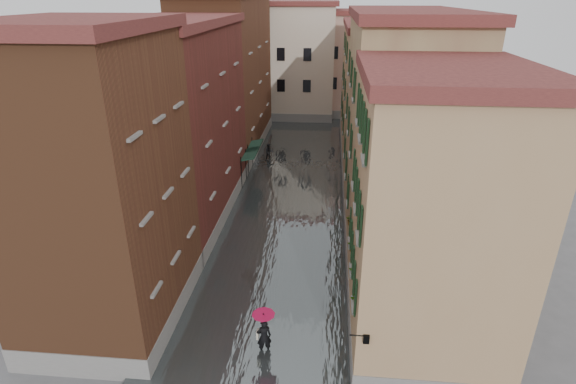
% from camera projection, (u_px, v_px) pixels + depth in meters
% --- Properties ---
extents(ground, '(120.00, 120.00, 0.00)m').
position_uv_depth(ground, '(269.00, 297.00, 23.10)').
color(ground, '#565658').
rests_on(ground, ground).
extents(floodwater, '(10.00, 60.00, 0.20)m').
position_uv_depth(floodwater, '(291.00, 193.00, 34.89)').
color(floodwater, '#474E4F').
rests_on(floodwater, ground).
extents(building_left_near, '(6.00, 8.00, 13.00)m').
position_uv_depth(building_left_near, '(99.00, 192.00, 19.25)').
color(building_left_near, brown).
rests_on(building_left_near, ground).
extents(building_left_mid, '(6.00, 14.00, 12.50)m').
position_uv_depth(building_left_mid, '(180.00, 128.00, 29.36)').
color(building_left_mid, '#5B211C').
rests_on(building_left_mid, ground).
extents(building_left_far, '(6.00, 16.00, 14.00)m').
position_uv_depth(building_left_far, '(228.00, 77.00, 42.71)').
color(building_left_far, brown).
rests_on(building_left_far, ground).
extents(building_right_near, '(6.00, 8.00, 11.50)m').
position_uv_depth(building_right_near, '(430.00, 222.00, 18.35)').
color(building_right_near, '#A27C53').
rests_on(building_right_near, ground).
extents(building_right_mid, '(6.00, 14.00, 13.00)m').
position_uv_depth(building_right_mid, '(397.00, 129.00, 28.06)').
color(building_right_mid, tan).
rests_on(building_right_mid, ground).
extents(building_right_far, '(6.00, 16.00, 11.50)m').
position_uv_depth(building_right_far, '(376.00, 93.00, 42.01)').
color(building_right_far, '#A27C53').
rests_on(building_right_far, ground).
extents(building_end_cream, '(12.00, 9.00, 13.00)m').
position_uv_depth(building_end_cream, '(285.00, 62.00, 55.31)').
color(building_end_cream, beige).
rests_on(building_end_cream, ground).
extents(building_end_pink, '(10.00, 9.00, 12.00)m').
position_uv_depth(building_end_pink, '(357.00, 65.00, 56.56)').
color(building_end_pink, tan).
rests_on(building_end_pink, ground).
extents(awning_near, '(1.09, 3.11, 2.80)m').
position_uv_depth(awning_near, '(250.00, 155.00, 35.95)').
color(awning_near, '#153023').
rests_on(awning_near, ground).
extents(awning_far, '(1.09, 3.27, 2.80)m').
position_uv_depth(awning_far, '(254.00, 147.00, 37.80)').
color(awning_far, '#153023').
rests_on(awning_far, ground).
extents(wall_lantern, '(0.71, 0.22, 0.35)m').
position_uv_depth(wall_lantern, '(366.00, 338.00, 16.05)').
color(wall_lantern, black).
rests_on(wall_lantern, ground).
extents(window_planters, '(0.59, 7.73, 0.84)m').
position_uv_depth(window_planters, '(355.00, 250.00, 20.56)').
color(window_planters, '#985032').
rests_on(window_planters, ground).
extents(pedestrian_main, '(0.98, 0.98, 2.06)m').
position_uv_depth(pedestrian_main, '(264.00, 330.00, 19.01)').
color(pedestrian_main, black).
rests_on(pedestrian_main, ground).
extents(pedestrian_far, '(0.93, 0.83, 1.60)m').
position_uv_depth(pedestrian_far, '(269.00, 152.00, 41.61)').
color(pedestrian_far, black).
rests_on(pedestrian_far, ground).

